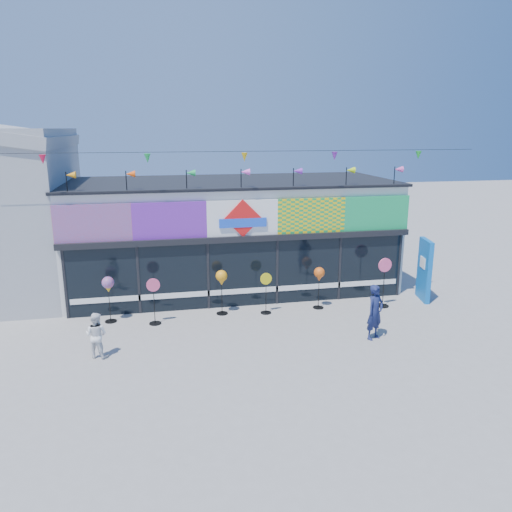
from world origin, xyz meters
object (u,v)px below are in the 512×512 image
object	(u,v)px
spinner_0	(108,286)
spinner_5	(384,281)
spinner_2	(222,279)
adult_man	(375,312)
spinner_3	(266,292)
spinner_4	(319,275)
child	(96,335)
spinner_1	(154,300)
blue_sign	(424,270)

from	to	relation	value
spinner_0	spinner_5	distance (m)	9.16
spinner_2	adult_man	distance (m)	5.03
spinner_3	adult_man	xyz separation A→B (m)	(2.65, -2.66, 0.08)
spinner_0	adult_man	world-z (taller)	adult_man
spinner_2	spinner_4	bearing A→B (deg)	-1.88
child	spinner_1	bearing A→B (deg)	-102.78
adult_man	spinner_2	bearing A→B (deg)	117.33
spinner_1	spinner_2	xyz separation A→B (m)	(2.20, 0.45, 0.42)
blue_sign	child	size ratio (longest dim) A/B	1.75
spinner_3	adult_man	world-z (taller)	adult_man
child	spinner_5	bearing A→B (deg)	-143.42
spinner_2	spinner_1	bearing A→B (deg)	-168.39
child	adult_man	bearing A→B (deg)	-158.96
spinner_4	adult_man	distance (m)	2.91
spinner_0	spinner_4	xyz separation A→B (m)	(6.91, -0.13, -0.04)
blue_sign	spinner_1	distance (m)	9.51
blue_sign	child	distance (m)	11.32
spinner_5	spinner_0	bearing A→B (deg)	177.32
blue_sign	spinner_1	world-z (taller)	blue_sign
spinner_2	spinner_3	xyz separation A→B (m)	(1.45, -0.23, -0.47)
blue_sign	spinner_1	xyz separation A→B (m)	(-9.49, -0.44, -0.32)
spinner_2	spinner_5	bearing A→B (deg)	-4.19
spinner_0	adult_man	distance (m)	8.23
adult_man	spinner_0	bearing A→B (deg)	131.81
spinner_0	child	bearing A→B (deg)	-93.31
child	spinner_3	bearing A→B (deg)	-132.37
blue_sign	child	xyz separation A→B (m)	(-11.03, -2.52, -0.48)
spinner_0	spinner_5	xyz separation A→B (m)	(9.15, -0.43, -0.29)
spinner_5	child	world-z (taller)	spinner_5
blue_sign	spinner_0	distance (m)	10.88
spinner_1	spinner_2	bearing A→B (deg)	11.61
spinner_1	spinner_2	world-z (taller)	spinner_2
spinner_0	spinner_3	world-z (taller)	spinner_0
blue_sign	adult_man	xyz separation A→B (m)	(-3.20, -2.89, -0.29)
spinner_1	child	size ratio (longest dim) A/B	1.19
spinner_3	child	distance (m)	5.67
spinner_1	spinner_3	distance (m)	3.65
spinner_2	spinner_3	world-z (taller)	spinner_2
spinner_4	adult_man	size ratio (longest dim) A/B	0.89
spinner_5	child	bearing A→B (deg)	-167.14
spinner_3	spinner_4	bearing A→B (deg)	3.77
spinner_3	blue_sign	bearing A→B (deg)	2.21
spinner_4	adult_man	bearing A→B (deg)	-74.49
blue_sign	spinner_0	size ratio (longest dim) A/B	1.47
adult_man	spinner_3	bearing A→B (deg)	107.46
spinner_2	adult_man	size ratio (longest dim) A/B	0.92
spinner_5	spinner_3	bearing A→B (deg)	177.57
blue_sign	adult_man	bearing A→B (deg)	-126.54
blue_sign	spinner_0	bearing A→B (deg)	-168.80
spinner_4	spinner_0	bearing A→B (deg)	178.93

